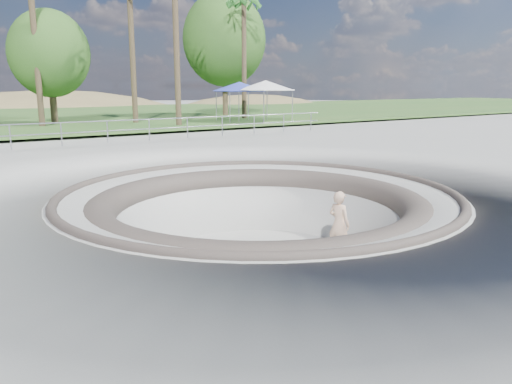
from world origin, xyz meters
TOP-DOWN VIEW (x-y plane):
  - ground at (0.00, 0.00)m, footprint 180.00×180.00m
  - skate_bowl at (0.00, 0.00)m, footprint 14.00×14.00m
  - grass_strip at (0.00, 34.00)m, footprint 180.00×36.00m
  - distant_hills at (3.78, 57.17)m, footprint 103.20×45.00m
  - safety_railing at (0.00, 12.00)m, footprint 25.00×0.06m
  - skateboard at (1.94, -1.02)m, footprint 0.85×0.52m
  - skater at (1.94, -1.02)m, footprint 0.52×0.71m
  - canopy_white at (13.00, 18.00)m, footprint 5.51×5.51m
  - canopy_blue at (11.95, 19.68)m, footprint 5.31×5.31m
  - palm_f at (13.87, 22.02)m, footprint 2.60×2.60m
  - bushy_tree_mid at (0.52, 24.40)m, footprint 5.09×4.63m
  - bushy_tree_right at (14.78, 26.39)m, footprint 7.00×6.37m

SIDE VIEW (x-z plane):
  - distant_hills at x=3.78m, z-range -21.32..7.28m
  - skateboard at x=1.94m, z-range -1.88..-1.79m
  - skate_bowl at x=0.00m, z-range -3.88..0.22m
  - skater at x=1.94m, z-range -1.81..-0.02m
  - ground at x=0.00m, z-range 0.00..0.00m
  - grass_strip at x=0.00m, z-range 0.16..0.28m
  - safety_railing at x=0.00m, z-range 0.18..1.20m
  - canopy_blue at x=11.95m, z-range 1.30..4.01m
  - canopy_white at x=13.00m, z-range 1.33..4.13m
  - bushy_tree_mid at x=0.52m, z-range 1.05..8.39m
  - bushy_tree_right at x=14.78m, z-range 1.39..11.49m
  - palm_f at x=13.87m, z-range 3.82..13.83m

